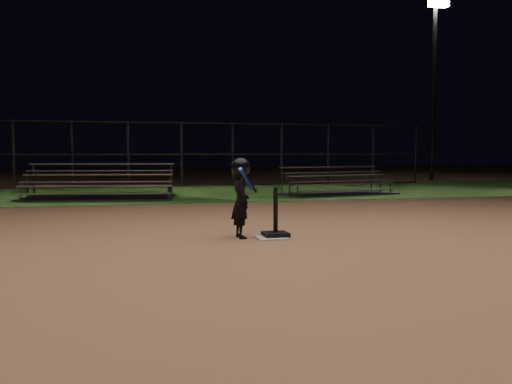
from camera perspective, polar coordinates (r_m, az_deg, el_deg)
name	(u,v)px	position (r m, az deg, el deg)	size (l,w,h in m)	color
ground	(271,238)	(8.45, 1.62, -4.89)	(80.00, 80.00, 0.00)	#9E6847
grass_strip	(192,192)	(18.23, -6.76, 0.00)	(60.00, 8.00, 0.01)	#274E19
home_plate	(271,238)	(8.45, 1.62, -4.80)	(0.45, 0.45, 0.02)	beige
batting_tee	(276,227)	(8.52, 2.06, -3.70)	(0.38, 0.38, 0.76)	black
child_batter	(241,195)	(8.42, -1.62, -0.34)	(0.43, 0.60, 1.26)	black
bleacher_left	(99,192)	(15.98, -16.08, 0.00)	(4.38, 2.63, 1.01)	#ABABAF
bleacher_right	(338,189)	(17.26, 8.54, 0.32)	(3.85, 2.44, 0.87)	#A6A6AB
backstop_fence	(182,154)	(21.16, -7.79, 3.94)	(20.08, 0.08, 2.50)	#38383D
light_pole_right	(434,74)	(27.27, 18.17, 11.61)	(0.90, 0.53, 8.30)	#2D2D30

